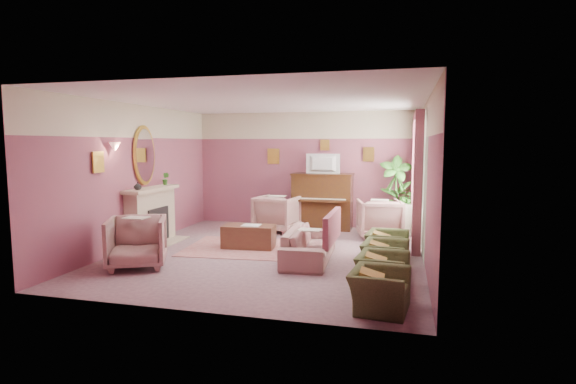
% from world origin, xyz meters
% --- Properties ---
extents(floor, '(5.50, 6.00, 0.01)m').
position_xyz_m(floor, '(0.00, 0.00, 0.00)').
color(floor, slate).
rests_on(floor, ground).
extents(ceiling, '(5.50, 6.00, 0.01)m').
position_xyz_m(ceiling, '(0.00, 0.00, 2.80)').
color(ceiling, white).
rests_on(ceiling, wall_back).
extents(wall_back, '(5.50, 0.02, 2.80)m').
position_xyz_m(wall_back, '(0.00, 3.00, 1.40)').
color(wall_back, '#6D3E57').
rests_on(wall_back, floor).
extents(wall_front, '(5.50, 0.02, 2.80)m').
position_xyz_m(wall_front, '(0.00, -3.00, 1.40)').
color(wall_front, '#6D3E57').
rests_on(wall_front, floor).
extents(wall_left, '(0.02, 6.00, 2.80)m').
position_xyz_m(wall_left, '(-2.75, 0.00, 1.40)').
color(wall_left, '#6D3E57').
rests_on(wall_left, floor).
extents(wall_right, '(0.02, 6.00, 2.80)m').
position_xyz_m(wall_right, '(2.75, 0.00, 1.40)').
color(wall_right, '#6D3E57').
rests_on(wall_right, floor).
extents(picture_rail_band, '(5.50, 0.01, 0.65)m').
position_xyz_m(picture_rail_band, '(0.00, 2.99, 2.47)').
color(picture_rail_band, beige).
rests_on(picture_rail_band, wall_back).
extents(stripe_panel, '(0.01, 3.00, 2.15)m').
position_xyz_m(stripe_panel, '(2.73, 1.30, 1.07)').
color(stripe_panel, '#9FAC91').
rests_on(stripe_panel, wall_right).
extents(fireplace_surround, '(0.30, 1.40, 1.10)m').
position_xyz_m(fireplace_surround, '(-2.59, 0.20, 0.55)').
color(fireplace_surround, '#BBA88B').
rests_on(fireplace_surround, floor).
extents(fireplace_inset, '(0.18, 0.72, 0.68)m').
position_xyz_m(fireplace_inset, '(-2.49, 0.20, 0.40)').
color(fireplace_inset, black).
rests_on(fireplace_inset, floor).
extents(fire_ember, '(0.06, 0.54, 0.10)m').
position_xyz_m(fire_ember, '(-2.45, 0.20, 0.22)').
color(fire_ember, orange).
rests_on(fire_ember, floor).
extents(mantel_shelf, '(0.40, 1.55, 0.07)m').
position_xyz_m(mantel_shelf, '(-2.56, 0.20, 1.12)').
color(mantel_shelf, '#BBA88B').
rests_on(mantel_shelf, fireplace_surround).
extents(hearth, '(0.55, 1.50, 0.02)m').
position_xyz_m(hearth, '(-2.39, 0.20, 0.01)').
color(hearth, '#BBA88B').
rests_on(hearth, floor).
extents(mirror_frame, '(0.04, 0.72, 1.20)m').
position_xyz_m(mirror_frame, '(-2.70, 0.20, 1.80)').
color(mirror_frame, gold).
rests_on(mirror_frame, wall_left).
extents(mirror_glass, '(0.01, 0.60, 1.06)m').
position_xyz_m(mirror_glass, '(-2.67, 0.20, 1.80)').
color(mirror_glass, silver).
rests_on(mirror_glass, wall_left).
extents(sconce_shade, '(0.20, 0.20, 0.16)m').
position_xyz_m(sconce_shade, '(-2.62, -0.85, 1.98)').
color(sconce_shade, '#F0A290').
rests_on(sconce_shade, wall_left).
extents(piano, '(1.40, 0.60, 1.30)m').
position_xyz_m(piano, '(0.50, 2.68, 0.65)').
color(piano, '#3C2110').
rests_on(piano, floor).
extents(piano_keyshelf, '(1.30, 0.12, 0.06)m').
position_xyz_m(piano_keyshelf, '(0.50, 2.33, 0.72)').
color(piano_keyshelf, '#3C2110').
rests_on(piano_keyshelf, piano).
extents(piano_keys, '(1.20, 0.08, 0.02)m').
position_xyz_m(piano_keys, '(0.50, 2.33, 0.76)').
color(piano_keys, beige).
rests_on(piano_keys, piano).
extents(piano_top, '(1.45, 0.65, 0.04)m').
position_xyz_m(piano_top, '(0.50, 2.68, 1.31)').
color(piano_top, '#3C2110').
rests_on(piano_top, piano).
extents(television, '(0.80, 0.12, 0.48)m').
position_xyz_m(television, '(0.50, 2.63, 1.60)').
color(television, black).
rests_on(television, piano).
extents(print_back_left, '(0.30, 0.03, 0.38)m').
position_xyz_m(print_back_left, '(-0.80, 2.96, 1.72)').
color(print_back_left, gold).
rests_on(print_back_left, wall_back).
extents(print_back_right, '(0.26, 0.03, 0.34)m').
position_xyz_m(print_back_right, '(1.55, 2.96, 1.78)').
color(print_back_right, gold).
rests_on(print_back_right, wall_back).
extents(print_back_mid, '(0.22, 0.03, 0.26)m').
position_xyz_m(print_back_mid, '(0.50, 2.96, 2.00)').
color(print_back_mid, gold).
rests_on(print_back_mid, wall_back).
extents(print_left_wall, '(0.03, 0.28, 0.36)m').
position_xyz_m(print_left_wall, '(-2.71, -1.20, 1.72)').
color(print_left_wall, gold).
rests_on(print_left_wall, wall_left).
extents(window_blind, '(0.03, 1.40, 1.80)m').
position_xyz_m(window_blind, '(2.70, 1.55, 1.70)').
color(window_blind, silver).
rests_on(window_blind, wall_right).
extents(curtain_left, '(0.16, 0.34, 2.60)m').
position_xyz_m(curtain_left, '(2.62, 0.63, 1.30)').
color(curtain_left, '#954757').
rests_on(curtain_left, floor).
extents(curtain_right, '(0.16, 0.34, 2.60)m').
position_xyz_m(curtain_right, '(2.62, 2.47, 1.30)').
color(curtain_right, '#954757').
rests_on(curtain_right, floor).
extents(pelmet, '(0.16, 2.20, 0.16)m').
position_xyz_m(pelmet, '(2.62, 1.55, 2.56)').
color(pelmet, '#954757').
rests_on(pelmet, wall_right).
extents(mantel_plant, '(0.16, 0.16, 0.28)m').
position_xyz_m(mantel_plant, '(-2.55, 0.75, 1.29)').
color(mantel_plant, '#337D25').
rests_on(mantel_plant, mantel_shelf).
extents(mantel_vase, '(0.16, 0.16, 0.16)m').
position_xyz_m(mantel_vase, '(-2.55, -0.30, 1.23)').
color(mantel_vase, beige).
rests_on(mantel_vase, mantel_shelf).
extents(area_rug, '(2.64, 1.99, 0.01)m').
position_xyz_m(area_rug, '(-0.49, 0.32, 0.01)').
color(area_rug, '#A76463').
rests_on(area_rug, floor).
extents(coffee_table, '(1.03, 0.57, 0.45)m').
position_xyz_m(coffee_table, '(-0.53, 0.32, 0.23)').
color(coffee_table, '#553120').
rests_on(coffee_table, floor).
extents(table_paper, '(0.35, 0.28, 0.01)m').
position_xyz_m(table_paper, '(-0.48, 0.32, 0.46)').
color(table_paper, white).
rests_on(table_paper, coffee_table).
extents(sofa, '(0.63, 1.88, 0.76)m').
position_xyz_m(sofa, '(0.80, -0.26, 0.38)').
color(sofa, '#A37971').
rests_on(sofa, floor).
extents(sofa_throw, '(0.09, 1.42, 0.52)m').
position_xyz_m(sofa_throw, '(1.20, -0.26, 0.60)').
color(sofa_throw, '#954757').
rests_on(sofa_throw, sofa).
extents(floral_armchair_left, '(0.89, 0.89, 0.93)m').
position_xyz_m(floral_armchair_left, '(-0.45, 2.07, 0.47)').
color(floral_armchair_left, '#A37971').
rests_on(floral_armchair_left, floor).
extents(floral_armchair_right, '(0.89, 0.89, 0.93)m').
position_xyz_m(floral_armchair_right, '(1.88, 1.93, 0.47)').
color(floral_armchair_right, '#A37971').
rests_on(floral_armchair_right, floor).
extents(floral_armchair_front, '(0.89, 0.89, 0.93)m').
position_xyz_m(floral_armchair_front, '(-1.87, -1.43, 0.47)').
color(floral_armchair_front, '#A37971').
rests_on(floral_armchair_front, floor).
extents(olive_chair_a, '(0.55, 0.78, 0.67)m').
position_xyz_m(olive_chair_a, '(2.11, -2.38, 0.34)').
color(olive_chair_a, '#4E5C2F').
rests_on(olive_chair_a, floor).
extents(olive_chair_b, '(0.55, 0.78, 0.67)m').
position_xyz_m(olive_chair_b, '(2.11, -1.56, 0.34)').
color(olive_chair_b, '#4E5C2F').
rests_on(olive_chair_b, floor).
extents(olive_chair_c, '(0.55, 0.78, 0.67)m').
position_xyz_m(olive_chair_c, '(2.11, -0.74, 0.34)').
color(olive_chair_c, '#4E5C2F').
rests_on(olive_chair_c, floor).
extents(olive_chair_d, '(0.55, 0.78, 0.67)m').
position_xyz_m(olive_chair_d, '(2.11, 0.08, 0.34)').
color(olive_chair_d, '#4E5C2F').
rests_on(olive_chair_d, floor).
extents(side_table, '(0.52, 0.52, 0.70)m').
position_xyz_m(side_table, '(2.39, 2.49, 0.35)').
color(side_table, beige).
rests_on(side_table, floor).
extents(side_plant_big, '(0.30, 0.30, 0.34)m').
position_xyz_m(side_plant_big, '(2.39, 2.49, 0.87)').
color(side_plant_big, '#337D25').
rests_on(side_plant_big, side_table).
extents(side_plant_small, '(0.16, 0.16, 0.28)m').
position_xyz_m(side_plant_small, '(2.51, 2.39, 0.84)').
color(side_plant_small, '#337D25').
rests_on(side_plant_small, side_table).
extents(palm_pot, '(0.34, 0.34, 0.34)m').
position_xyz_m(palm_pot, '(2.21, 2.54, 0.17)').
color(palm_pot, '#B0794B').
rests_on(palm_pot, floor).
extents(palm_plant, '(0.76, 0.76, 1.44)m').
position_xyz_m(palm_plant, '(2.21, 2.54, 1.06)').
color(palm_plant, '#337D25').
rests_on(palm_plant, palm_pot).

